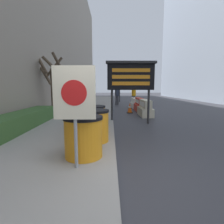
% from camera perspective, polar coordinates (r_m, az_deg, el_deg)
% --- Properties ---
extents(ground_plane, '(120.00, 120.00, 0.00)m').
position_cam_1_polar(ground_plane, '(3.13, 1.84, -22.44)').
color(ground_plane, '#2D2D33').
extents(hedge_strip, '(0.90, 4.73, 0.55)m').
position_cam_1_polar(hedge_strip, '(7.12, -26.99, -2.26)').
color(hedge_strip, '#335628').
rests_on(hedge_strip, sidewalk_left).
extents(bare_tree, '(1.82, 1.58, 3.26)m').
position_cam_1_polar(bare_tree, '(10.18, -18.67, 8.97)').
color(bare_tree, '#4C3D2D').
rests_on(bare_tree, sidewalk_left).
extents(barrel_drum_foreground, '(0.80, 0.80, 0.85)m').
position_cam_1_polar(barrel_drum_foreground, '(3.68, -9.29, -7.88)').
color(barrel_drum_foreground, orange).
rests_on(barrel_drum_foreground, sidewalk_left).
extents(barrel_drum_middle, '(0.80, 0.80, 0.85)m').
position_cam_1_polar(barrel_drum_middle, '(4.69, -5.90, -4.41)').
color(barrel_drum_middle, orange).
rests_on(barrel_drum_middle, sidewalk_left).
extents(barrel_drum_back, '(0.80, 0.80, 0.85)m').
position_cam_1_polar(barrel_drum_back, '(5.74, -6.19, -2.17)').
color(barrel_drum_back, orange).
rests_on(barrel_drum_back, sidewalk_left).
extents(warning_sign, '(0.72, 0.08, 1.78)m').
position_cam_1_polar(warning_sign, '(3.03, -12.16, 4.21)').
color(warning_sign, gray).
rests_on(warning_sign, sidewalk_left).
extents(message_board, '(2.15, 0.36, 2.71)m').
position_cam_1_polar(message_board, '(7.76, 6.12, 11.34)').
color(message_board, '#28282B').
rests_on(message_board, ground_plane).
extents(jersey_barrier_cream, '(0.65, 1.82, 0.92)m').
position_cam_1_polar(jersey_barrier_cream, '(10.23, 10.77, 1.06)').
color(jersey_barrier_cream, beige).
rests_on(jersey_barrier_cream, ground_plane).
extents(jersey_barrier_red_striped, '(0.53, 1.94, 0.92)m').
position_cam_1_polar(jersey_barrier_red_striped, '(12.22, 8.92, 2.17)').
color(jersey_barrier_red_striped, red).
rests_on(jersey_barrier_red_striped, ground_plane).
extents(jersey_barrier_white, '(0.57, 2.02, 0.77)m').
position_cam_1_polar(jersey_barrier_white, '(14.69, 7.33, 2.87)').
color(jersey_barrier_white, silver).
rests_on(jersey_barrier_white, ground_plane).
extents(traffic_cone_near, '(0.37, 0.37, 0.67)m').
position_cam_1_polar(traffic_cone_near, '(11.25, 5.83, 1.34)').
color(traffic_cone_near, black).
rests_on(traffic_cone_near, ground_plane).
extents(traffic_cone_mid, '(0.42, 0.42, 0.75)m').
position_cam_1_polar(traffic_cone_mid, '(18.03, 6.81, 3.86)').
color(traffic_cone_mid, black).
rests_on(traffic_cone_mid, ground_plane).
extents(traffic_light_near_curb, '(0.28, 0.45, 4.37)m').
position_cam_1_polar(traffic_light_near_curb, '(20.35, 2.53, 12.20)').
color(traffic_light_near_curb, '#2D2D30').
rests_on(traffic_light_near_curb, ground_plane).
extents(pedestrian_worker, '(0.39, 0.52, 1.78)m').
position_cam_1_polar(pedestrian_worker, '(16.61, 1.64, 5.96)').
color(pedestrian_worker, '#333338').
rests_on(pedestrian_worker, ground_plane).
extents(pedestrian_passerby, '(0.38, 0.49, 1.65)m').
position_cam_1_polar(pedestrian_passerby, '(17.97, 7.11, 5.78)').
color(pedestrian_passerby, '#514C42').
rests_on(pedestrian_passerby, ground_plane).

